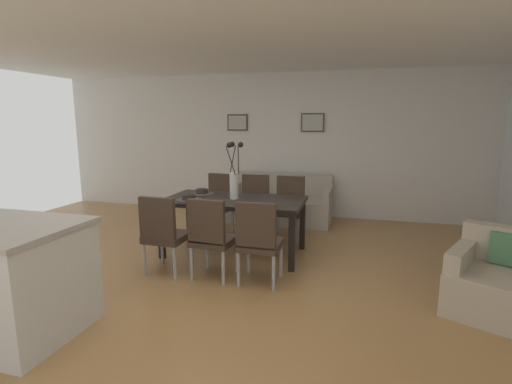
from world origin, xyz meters
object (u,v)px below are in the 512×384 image
Objects in this scene: dining_table at (234,204)px; bowl_near_right at (202,191)px; dining_chair_mid_left at (259,238)px; bowl_near_left at (189,197)px; dining_chair_far_right at (254,202)px; framed_picture_left at (237,123)px; framed_picture_center at (313,123)px; centerpiece_vase at (234,177)px; dining_chair_near_left at (163,231)px; armchair at (501,283)px; sofa at (280,205)px; dining_chair_mid_right at (289,204)px; dining_chair_near_right at (219,201)px; dining_chair_far_left at (211,234)px.

bowl_near_right reaches higher than dining_table.
dining_chair_mid_left reaches higher than bowl_near_left.
dining_table is 1.96× the size of dining_chair_far_right.
dining_chair_mid_left is at bearing -44.28° from bowl_near_right.
framed_picture_center is (1.41, -0.00, 0.00)m from framed_picture_left.
dining_chair_far_right and dining_chair_mid_left have the same top height.
bowl_near_left is at bearing -86.28° from framed_picture_left.
centerpiece_vase is 0.63m from bowl_near_right.
armchair is (3.39, 0.01, -0.23)m from dining_chair_near_left.
bowl_near_right is at bearing -85.54° from framed_picture_left.
centerpiece_vase is at bearing -73.08° from framed_picture_left.
dining_chair_near_left is 2.84m from sofa.
dining_chair_mid_left is 2.30m from armchair.
armchair is at bearing -56.19° from framed_picture_center.
dining_chair_mid_right is at bearing -95.87° from framed_picture_center.
dining_chair_near_right reaches higher than bowl_near_right.
dining_chair_near_left is 0.72m from bowl_near_left.
dining_table is 10.59× the size of bowl_near_left.
bowl_near_left is 0.41× the size of framed_picture_center.
dining_chair_near_left is at bearing -111.31° from framed_picture_center.
centerpiece_vase is 2.00m from sofa.
dining_chair_far_right is at bearing 3.60° from dining_chair_near_right.
dining_table is at bearing -21.49° from bowl_near_right.
dining_chair_far_right is 0.99m from sofa.
bowl_near_right is at bearing -89.16° from dining_chair_near_right.
centerpiece_vase is 0.41× the size of sofa.
framed_picture_center reaches higher than dining_table.
dining_chair_mid_left is 0.86× the size of armchair.
dining_chair_far_right is 3.35m from armchair.
framed_picture_left is 1.41m from framed_picture_center.
centerpiece_vase is (0.55, -0.86, 0.51)m from dining_chair_near_right.
dining_chair_far_left is 1.00× the size of dining_chair_mid_right.
dining_table is at bearing 91.35° from dining_chair_far_left.
dining_chair_far_left is at bearing 2.92° from dining_chair_near_left.
dining_chair_mid_right is 1.58m from bowl_near_left.
dining_chair_far_right is at bearing 107.15° from dining_chair_mid_left.
dining_table is 1.04m from dining_chair_mid_left.
centerpiece_vase is 3.07m from armchair.
centerpiece_vase is at bearing -91.01° from dining_chair_far_right.
bowl_near_right is (-1.10, -0.68, 0.27)m from dining_chair_mid_right.
bowl_near_left is at bearing -89.49° from dining_chair_near_right.
centerpiece_vase reaches higher than dining_table.
bowl_near_right is (0.01, -0.65, 0.27)m from dining_chair_near_right.
framed_picture_left reaches higher than centerpiece_vase.
dining_chair_near_right is at bearing -178.48° from dining_chair_mid_right.
framed_picture_center is at bearing 123.81° from armchair.
bowl_near_right is 3.59m from armchair.
dining_chair_near_right and dining_chair_far_left have the same top height.
dining_chair_far_right is at bearing 147.86° from armchair.
sofa is at bearing -134.67° from framed_picture_center.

